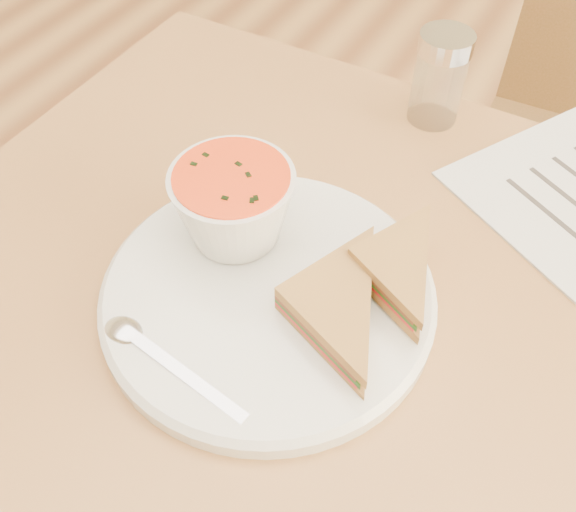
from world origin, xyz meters
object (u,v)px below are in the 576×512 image
Objects in this scene: dining_table at (364,477)px; plate at (268,295)px; soup_bowl at (234,209)px; condiment_shaker at (439,78)px.

dining_table is 3.23× the size of plate.
dining_table is 8.58× the size of soup_bowl.
condiment_shaker is at bearing 72.56° from soup_bowl.
condiment_shaker is (-0.09, 0.30, 0.43)m from dining_table.
dining_table is 0.40m from plate.
soup_bowl is (-0.06, 0.04, 0.05)m from plate.
dining_table is 9.02× the size of condiment_shaker.
plate is at bearing -95.48° from condiment_shaker.
plate is (-0.12, -0.04, 0.38)m from dining_table.
soup_bowl reaches higher than dining_table.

